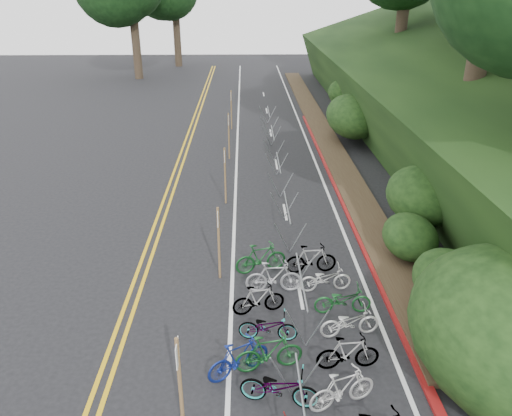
{
  "coord_description": "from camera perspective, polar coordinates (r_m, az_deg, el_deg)",
  "views": [
    {
      "loc": [
        1.44,
        -8.82,
        8.74
      ],
      "look_at": [
        1.83,
        7.57,
        1.3
      ],
      "focal_mm": 35.0,
      "sensor_mm": 36.0,
      "label": 1
    }
  ],
  "objects": [
    {
      "name": "ground",
      "position": [
        12.5,
        -8.09,
        -20.26
      ],
      "size": [
        120.0,
        120.0,
        0.0
      ],
      "primitive_type": "plane",
      "color": "black",
      "rests_on": "ground"
    },
    {
      "name": "road_markings",
      "position": [
        20.85,
        -3.45,
        -0.41
      ],
      "size": [
        7.47,
        80.0,
        0.01
      ],
      "color": "gold",
      "rests_on": "ground"
    },
    {
      "name": "bike_valet",
      "position": [
        13.07,
        5.69,
        -14.96
      ],
      "size": [
        3.29,
        10.05,
        1.08
      ],
      "color": "slate",
      "rests_on": "ground"
    },
    {
      "name": "bike_front",
      "position": [
        12.52,
        -2.0,
        -16.75
      ],
      "size": [
        1.24,
        1.68,
        1.0
      ],
      "primitive_type": "imported",
      "rotation": [
        0.0,
        0.0,
        2.09
      ],
      "color": "navy",
      "rests_on": "ground"
    },
    {
      "name": "signpost_near",
      "position": [
        10.5,
        -8.67,
        -19.37
      ],
      "size": [
        0.08,
        0.4,
        2.67
      ],
      "color": "brown",
      "rests_on": "ground"
    },
    {
      "name": "red_curb",
      "position": [
        22.96,
        9.45,
        1.81
      ],
      "size": [
        0.25,
        28.0,
        0.1
      ],
      "primitive_type": "cube",
      "color": "maroon",
      "rests_on": "ground"
    },
    {
      "name": "bike_racks_rest",
      "position": [
        23.25,
        2.58,
        4.55
      ],
      "size": [
        1.14,
        23.0,
        1.17
      ],
      "color": "gray",
      "rests_on": "ground"
    },
    {
      "name": "signposts_rest",
      "position": [
        23.98,
        -3.32,
        6.61
      ],
      "size": [
        0.08,
        18.4,
        2.5
      ],
      "color": "brown",
      "rests_on": "ground"
    },
    {
      "name": "embankment",
      "position": [
        30.77,
        21.09,
        11.23
      ],
      "size": [
        14.3,
        48.14,
        9.11
      ],
      "color": "black",
      "rests_on": "ground"
    }
  ]
}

